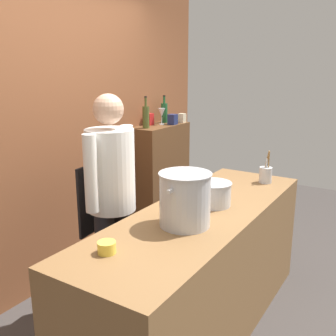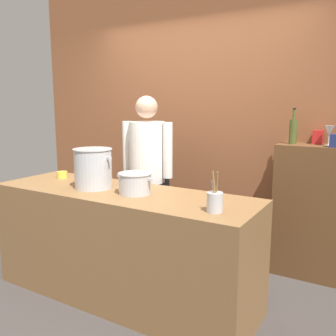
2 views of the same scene
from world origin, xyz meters
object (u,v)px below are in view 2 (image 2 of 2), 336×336
(spice_tin_navy, at_px, (336,141))
(butter_jar, at_px, (62,175))
(chef, at_px, (147,169))
(stockpot_large, at_px, (93,168))
(spice_tin_red, at_px, (318,137))
(stockpot_small, at_px, (135,183))
(utensil_crock, at_px, (215,202))
(wine_glass_short, at_px, (329,131))
(wine_bottle_olive, at_px, (293,131))

(spice_tin_navy, bearing_deg, butter_jar, -156.53)
(chef, xyz_separation_m, butter_jar, (-0.63, -0.50, -0.03))
(stockpot_large, bearing_deg, butter_jar, 163.60)
(butter_jar, xyz_separation_m, spice_tin_red, (2.05, 1.16, 0.36))
(stockpot_large, distance_m, stockpot_small, 0.42)
(utensil_crock, height_order, butter_jar, utensil_crock)
(stockpot_large, relative_size, wine_glass_short, 2.14)
(stockpot_small, distance_m, spice_tin_red, 1.73)
(utensil_crock, xyz_separation_m, wine_bottle_olive, (0.18, 1.34, 0.38))
(spice_tin_red, bearing_deg, butter_jar, -150.45)
(spice_tin_red, xyz_separation_m, spice_tin_navy, (0.17, -0.20, -0.01))
(utensil_crock, relative_size, wine_bottle_olive, 0.84)
(stockpot_small, relative_size, spice_tin_red, 2.56)
(utensil_crock, distance_m, butter_jar, 1.69)
(chef, relative_size, wine_glass_short, 9.40)
(stockpot_large, distance_m, utensil_crock, 1.15)
(stockpot_small, bearing_deg, utensil_crock, -10.39)
(stockpot_small, xyz_separation_m, wine_glass_short, (1.21, 1.21, 0.37))
(stockpot_small, xyz_separation_m, spice_tin_navy, (1.27, 1.11, 0.30))
(butter_jar, bearing_deg, utensil_crock, -9.43)
(stockpot_large, xyz_separation_m, spice_tin_navy, (1.68, 1.12, 0.22))
(spice_tin_navy, bearing_deg, stockpot_large, -146.39)
(utensil_crock, distance_m, spice_tin_red, 1.52)
(chef, distance_m, stockpot_large, 0.67)
(chef, height_order, spice_tin_navy, chef)
(wine_bottle_olive, distance_m, wine_glass_short, 0.30)
(stockpot_small, bearing_deg, spice_tin_red, 49.79)
(stockpot_small, height_order, spice_tin_red, spice_tin_red)
(wine_bottle_olive, bearing_deg, spice_tin_navy, -14.46)
(butter_jar, bearing_deg, wine_bottle_olive, 29.79)
(wine_glass_short, distance_m, spice_tin_red, 0.16)
(spice_tin_navy, bearing_deg, wine_bottle_olive, 165.54)
(chef, height_order, spice_tin_red, chef)
(wine_bottle_olive, height_order, spice_tin_navy, wine_bottle_olive)
(chef, bearing_deg, butter_jar, 33.25)
(butter_jar, distance_m, spice_tin_navy, 2.44)
(wine_bottle_olive, bearing_deg, butter_jar, -150.21)
(wine_glass_short, bearing_deg, chef, -159.79)
(stockpot_large, xyz_separation_m, wine_bottle_olive, (1.32, 1.21, 0.28))
(utensil_crock, height_order, wine_bottle_olive, wine_bottle_olive)
(stockpot_large, relative_size, spice_tin_navy, 3.38)
(stockpot_large, bearing_deg, wine_bottle_olive, 42.72)
(utensil_crock, bearing_deg, stockpot_large, 173.94)
(stockpot_large, distance_m, butter_jar, 0.57)
(stockpot_small, bearing_deg, wine_glass_short, 44.98)
(utensil_crock, xyz_separation_m, butter_jar, (-1.67, 0.28, -0.04))
(spice_tin_navy, bearing_deg, utensil_crock, -113.83)
(butter_jar, bearing_deg, stockpot_large, -16.40)
(stockpot_small, relative_size, spice_tin_navy, 2.88)
(chef, relative_size, butter_jar, 17.19)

